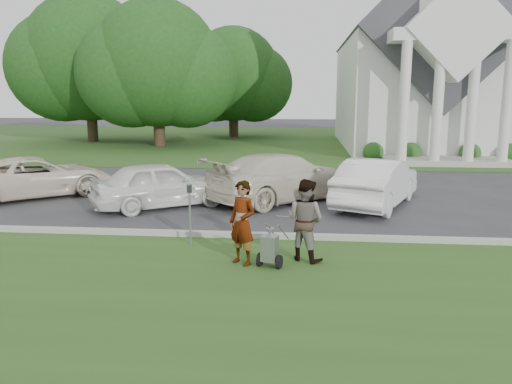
# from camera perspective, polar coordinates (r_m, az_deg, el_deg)

# --- Properties ---
(ground) EXTENTS (120.00, 120.00, 0.00)m
(ground) POSITION_cam_1_polar(r_m,az_deg,el_deg) (11.98, -3.17, -5.99)
(ground) COLOR #333335
(ground) RESTS_ON ground
(grass_strip) EXTENTS (80.00, 7.00, 0.01)m
(grass_strip) POSITION_cam_1_polar(r_m,az_deg,el_deg) (9.20, -5.96, -11.44)
(grass_strip) COLOR #2D4F1B
(grass_strip) RESTS_ON ground
(church_lawn) EXTENTS (80.00, 30.00, 0.01)m
(church_lawn) POSITION_cam_1_polar(r_m,az_deg,el_deg) (38.52, 2.76, 5.91)
(church_lawn) COLOR #2D4F1B
(church_lawn) RESTS_ON ground
(curb) EXTENTS (80.00, 0.18, 0.15)m
(curb) POSITION_cam_1_polar(r_m,az_deg,el_deg) (12.48, -2.80, -4.92)
(curb) COLOR #9E9E93
(curb) RESTS_ON ground
(church) EXTENTS (9.19, 19.00, 24.10)m
(church) POSITION_cam_1_polar(r_m,az_deg,el_deg) (35.28, 17.81, 14.57)
(church) COLOR white
(church) RESTS_ON ground
(tree_left) EXTENTS (10.63, 8.40, 9.71)m
(tree_left) POSITION_cam_1_polar(r_m,az_deg,el_deg) (34.74, -11.27, 13.57)
(tree_left) COLOR #332316
(tree_left) RESTS_ON ground
(tree_far) EXTENTS (11.64, 9.20, 10.73)m
(tree_far) POSITION_cam_1_polar(r_m,az_deg,el_deg) (39.63, -18.62, 13.74)
(tree_far) COLOR #332316
(tree_far) RESTS_ON ground
(tree_back) EXTENTS (9.61, 7.60, 8.89)m
(tree_back) POSITION_cam_1_polar(r_m,az_deg,el_deg) (41.72, -2.64, 12.81)
(tree_back) COLOR #332316
(tree_back) RESTS_ON ground
(striping_cart) EXTENTS (0.67, 1.05, 0.91)m
(striping_cart) POSITION_cam_1_polar(r_m,az_deg,el_deg) (10.32, 1.59, -6.56)
(striping_cart) COLOR black
(striping_cart) RESTS_ON ground
(person_left) EXTENTS (0.77, 0.72, 1.77)m
(person_left) POSITION_cam_1_polar(r_m,az_deg,el_deg) (10.36, -1.57, -3.63)
(person_left) COLOR #999999
(person_left) RESTS_ON ground
(person_right) EXTENTS (1.08, 1.02, 1.76)m
(person_right) POSITION_cam_1_polar(r_m,az_deg,el_deg) (10.68, 5.64, -3.25)
(person_right) COLOR #999999
(person_right) RESTS_ON ground
(parking_meter_near) EXTENTS (0.11, 0.10, 1.48)m
(parking_meter_near) POSITION_cam_1_polar(r_m,az_deg,el_deg) (11.78, -7.57, -1.69)
(parking_meter_near) COLOR gray
(parking_meter_near) RESTS_ON ground
(car_a) EXTENTS (5.34, 4.97, 1.39)m
(car_a) POSITION_cam_1_polar(r_m,az_deg,el_deg) (18.92, -23.77, 1.60)
(car_a) COLOR silver
(car_a) RESTS_ON ground
(car_b) EXTENTS (4.53, 3.81, 1.46)m
(car_b) POSITION_cam_1_polar(r_m,az_deg,el_deg) (15.94, -10.78, 0.85)
(car_b) COLOR white
(car_b) RESTS_ON ground
(car_c) EXTENTS (5.59, 5.33, 1.60)m
(car_c) POSITION_cam_1_polar(r_m,az_deg,el_deg) (16.65, 3.12, 1.70)
(car_c) COLOR beige
(car_c) RESTS_ON ground
(car_d) EXTENTS (3.33, 4.91, 1.53)m
(car_d) POSITION_cam_1_polar(r_m,az_deg,el_deg) (16.32, 13.63, 1.10)
(car_d) COLOR white
(car_d) RESTS_ON ground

